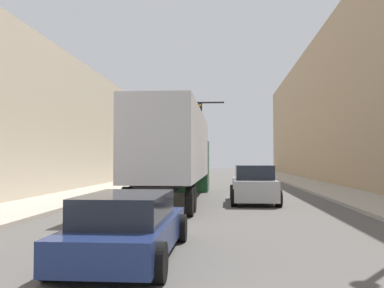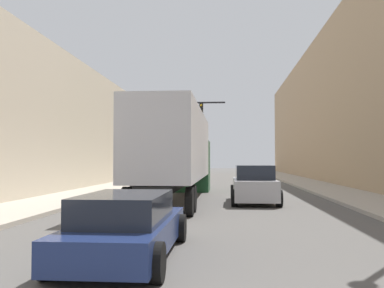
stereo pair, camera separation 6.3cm
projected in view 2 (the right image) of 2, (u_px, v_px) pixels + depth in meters
The scene contains 8 objects.
sidewalk_right at pixel (313, 185), 31.62m from camera, with size 3.11×80.00×0.15m.
sidewalk_left at pixel (128, 184), 32.79m from camera, with size 3.11×80.00×0.15m.
building_right at pixel (375, 98), 31.48m from camera, with size 6.00×80.00×12.91m.
building_left at pixel (71, 132), 33.33m from camera, with size 6.00×80.00×8.19m.
semi_truck at pixel (178, 151), 20.49m from camera, with size 2.47×14.32×4.09m.
sedan_car at pixel (127, 226), 8.36m from camera, with size 1.96×4.70×1.26m.
suv_car at pixel (254, 185), 19.10m from camera, with size 2.07×4.63×1.68m.
traffic_signal_gantry at pixel (170, 126), 34.54m from camera, with size 5.88×0.35×6.84m.
Camera 2 is at (0.69, -2.35, 1.90)m, focal length 40.00 mm.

